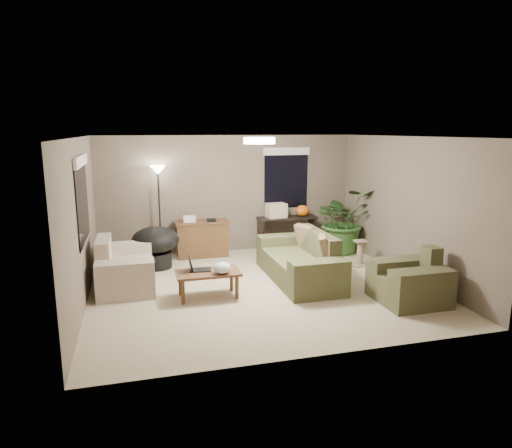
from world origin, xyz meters
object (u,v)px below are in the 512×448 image
object	(u,v)px
floor_lamp	(158,181)
coffee_table	(208,275)
console_table	(287,231)
main_sofa	(301,263)
papasan_chair	(156,244)
desk	(202,239)
cat_scratching_post	(360,255)
armchair	(410,283)
loveseat	(124,269)
houseplant	(343,227)

from	to	relation	value
floor_lamp	coffee_table	bearing A→B (deg)	-76.87
coffee_table	console_table	size ratio (longest dim) A/B	0.77
main_sofa	papasan_chair	distance (m)	2.81
coffee_table	papasan_chair	size ratio (longest dim) A/B	0.89
desk	console_table	size ratio (longest dim) A/B	0.85
console_table	main_sofa	bearing A→B (deg)	-101.57
desk	floor_lamp	xyz separation A→B (m)	(-0.84, 0.07, 1.22)
coffee_table	console_table	xyz separation A→B (m)	(2.13, 2.41, 0.08)
cat_scratching_post	armchair	bearing A→B (deg)	-95.09
main_sofa	cat_scratching_post	distance (m)	1.50
loveseat	armchair	xyz separation A→B (m)	(4.27, -1.89, 0.00)
desk	console_table	world-z (taller)	same
papasan_chair	cat_scratching_post	xyz separation A→B (m)	(3.86, -0.88, -0.25)
main_sofa	loveseat	world-z (taller)	same
coffee_table	console_table	world-z (taller)	console_table
papasan_chair	floor_lamp	distance (m)	1.31
armchair	coffee_table	distance (m)	3.13
main_sofa	papasan_chair	xyz separation A→B (m)	(-2.45, 1.38, 0.17)
armchair	cat_scratching_post	bearing A→B (deg)	84.91
main_sofa	cat_scratching_post	world-z (taller)	main_sofa
floor_lamp	houseplant	xyz separation A→B (m)	(3.82, -0.56, -1.04)
console_table	papasan_chair	bearing A→B (deg)	-168.70
console_table	floor_lamp	bearing A→B (deg)	178.21
loveseat	console_table	size ratio (longest dim) A/B	1.23
cat_scratching_post	loveseat	bearing A→B (deg)	-179.26
loveseat	armchair	bearing A→B (deg)	-23.83
desk	papasan_chair	xyz separation A→B (m)	(-0.97, -0.58, 0.09)
loveseat	houseplant	xyz separation A→B (m)	(4.54, 1.04, 0.26)
main_sofa	armchair	xyz separation A→B (m)	(1.24, -1.45, 0.00)
loveseat	houseplant	bearing A→B (deg)	12.85
main_sofa	floor_lamp	xyz separation A→B (m)	(-2.31, 2.03, 1.30)
cat_scratching_post	console_table	bearing A→B (deg)	125.05
loveseat	coffee_table	bearing A→B (deg)	-34.73
armchair	houseplant	distance (m)	2.94
coffee_table	desk	size ratio (longest dim) A/B	0.91
houseplant	cat_scratching_post	xyz separation A→B (m)	(-0.10, -0.98, -0.34)
coffee_table	papasan_chair	world-z (taller)	papasan_chair
loveseat	papasan_chair	distance (m)	1.12
coffee_table	houseplant	distance (m)	3.78
papasan_chair	console_table	bearing A→B (deg)	11.30
desk	armchair	bearing A→B (deg)	-51.45
loveseat	coffee_table	distance (m)	1.58
papasan_chair	cat_scratching_post	distance (m)	3.97
coffee_table	houseplant	bearing A→B (deg)	30.80
main_sofa	cat_scratching_post	size ratio (longest dim) A/B	4.40
papasan_chair	cat_scratching_post	size ratio (longest dim) A/B	2.25
coffee_table	desk	xyz separation A→B (m)	(0.26, 2.42, 0.02)
main_sofa	floor_lamp	bearing A→B (deg)	138.69
desk	cat_scratching_post	bearing A→B (deg)	-26.88
loveseat	papasan_chair	bearing A→B (deg)	58.35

